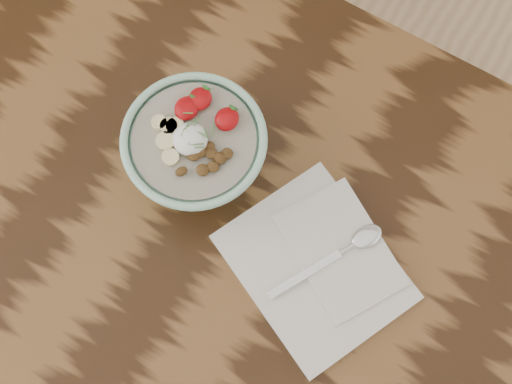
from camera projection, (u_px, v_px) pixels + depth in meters
table at (196, 247)px, 111.51cm from camera, size 160.00×90.00×75.00cm
breakfast_bowl at (196, 150)px, 99.23cm from camera, size 19.89×19.89×12.94cm
napkin at (320, 263)px, 100.67cm from camera, size 30.42×28.12×1.50cm
spoon at (351, 246)px, 100.10cm from camera, size 10.74×17.48×0.98cm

